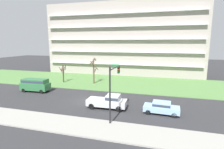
% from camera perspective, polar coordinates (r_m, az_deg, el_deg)
% --- Properties ---
extents(ground, '(160.00, 160.00, 0.00)m').
position_cam_1_polar(ground, '(28.15, -8.14, -8.40)').
color(ground, '#2D2D30').
extents(sidewalk_curb_near, '(80.00, 4.00, 0.15)m').
position_cam_1_polar(sidewalk_curb_near, '(21.57, -16.99, -14.53)').
color(sidewalk_curb_near, '#99968E').
rests_on(sidewalk_curb_near, ground).
extents(grass_lawn_strip, '(80.00, 16.00, 0.08)m').
position_cam_1_polar(grass_lawn_strip, '(40.86, -0.23, -2.35)').
color(grass_lawn_strip, '#547F42').
rests_on(grass_lawn_strip, ground).
extents(apartment_building, '(42.77, 11.79, 19.46)m').
position_cam_1_polar(apartment_building, '(52.91, 3.82, 11.08)').
color(apartment_building, '#9E938C').
rests_on(apartment_building, ground).
extents(tree_far_left, '(1.77, 1.77, 3.93)m').
position_cam_1_polar(tree_far_left, '(41.35, -15.29, 0.51)').
color(tree_far_left, '#423023').
rests_on(tree_far_left, ground).
extents(tree_left, '(2.10, 2.10, 5.78)m').
position_cam_1_polar(tree_left, '(38.76, -5.83, 1.50)').
color(tree_left, brown).
rests_on(tree_left, ground).
extents(van_green_near_left, '(5.29, 2.24, 2.36)m').
position_cam_1_polar(van_green_near_left, '(35.60, -23.28, -2.85)').
color(van_green_near_left, '#2D6B3D').
rests_on(van_green_near_left, ground).
extents(sedan_blue_center_left, '(4.49, 2.04, 1.57)m').
position_cam_1_polar(sedan_blue_center_left, '(23.76, 15.48, -10.02)').
color(sedan_blue_center_left, '#8CB2E0').
rests_on(sedan_blue_center_left, ground).
extents(pickup_silver_center_right, '(5.44, 2.11, 1.95)m').
position_cam_1_polar(pickup_silver_center_right, '(24.67, -1.14, -8.52)').
color(pickup_silver_center_right, '#B7BABF').
rests_on(pickup_silver_center_right, ground).
extents(traffic_signal_mast, '(0.90, 4.26, 6.45)m').
position_cam_1_polar(traffic_signal_mast, '(20.34, 0.41, -2.85)').
color(traffic_signal_mast, black).
rests_on(traffic_signal_mast, ground).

